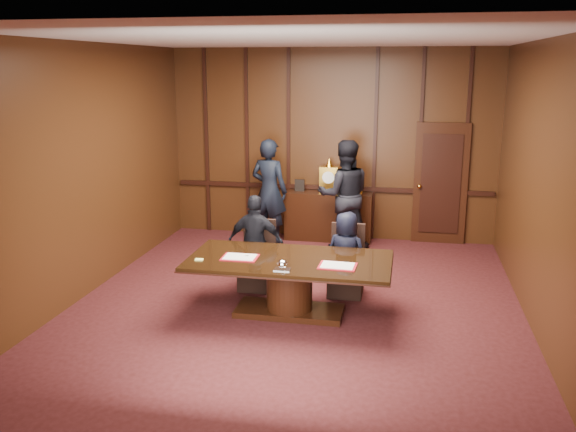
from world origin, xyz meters
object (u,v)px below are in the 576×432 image
object	(u,v)px
signatory_left	(256,243)
witness_right	(344,195)
sideboard	(328,214)
witness_left	(269,191)
signatory_right	(346,254)
conference_table	(289,277)

from	to	relation	value
signatory_left	witness_right	bearing A→B (deg)	-113.81
sideboard	witness_right	world-z (taller)	witness_right
witness_left	witness_right	size ratio (longest dim) A/B	0.98
sideboard	signatory_right	world-z (taller)	sideboard
conference_table	witness_left	world-z (taller)	witness_left
signatory_left	signatory_right	bearing A→B (deg)	-179.95
conference_table	witness_right	bearing A→B (deg)	83.18
signatory_right	witness_left	distance (m)	3.01
conference_table	sideboard	bearing A→B (deg)	89.44
sideboard	signatory_right	distance (m)	2.87
conference_table	signatory_left	size ratio (longest dim) A/B	1.87
sideboard	witness_right	size ratio (longest dim) A/B	0.83
sideboard	witness_right	xyz separation A→B (m)	(0.34, -0.49, 0.48)
conference_table	witness_right	xyz separation A→B (m)	(0.37, 3.11, 0.46)
signatory_right	witness_right	distance (m)	2.35
sideboard	witness_left	size ratio (longest dim) A/B	0.84
signatory_right	witness_right	size ratio (longest dim) A/B	0.63
signatory_right	witness_left	world-z (taller)	witness_left
signatory_left	witness_left	bearing A→B (deg)	-81.51
signatory_left	witness_right	world-z (taller)	witness_right
witness_right	signatory_right	bearing A→B (deg)	84.24
signatory_left	witness_right	xyz separation A→B (m)	(1.02, 2.31, 0.27)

